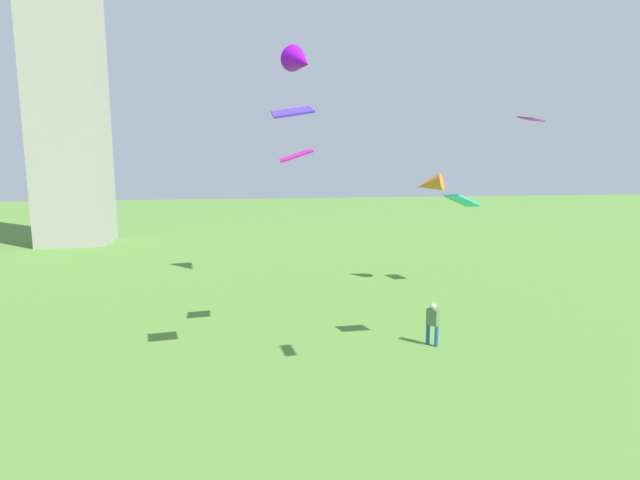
{
  "coord_description": "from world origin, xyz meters",
  "views": [
    {
      "loc": [
        -1.09,
        1.19,
        7.23
      ],
      "look_at": [
        2.48,
        19.6,
        4.44
      ],
      "focal_mm": 26.79,
      "sensor_mm": 36.0,
      "label": 1
    }
  ],
  "objects_px": {
    "kite_flying_5": "(531,119)",
    "kite_flying_2": "(292,112)",
    "kite_flying_0": "(296,155)",
    "person_0": "(433,321)",
    "kite_flying_7": "(300,61)",
    "kite_flying_4": "(429,184)",
    "kite_flying_6": "(463,201)"
  },
  "relations": [
    {
      "from": "kite_flying_5",
      "to": "kite_flying_6",
      "type": "height_order",
      "value": "kite_flying_5"
    },
    {
      "from": "kite_flying_0",
      "to": "kite_flying_7",
      "type": "distance_m",
      "value": 10.97
    },
    {
      "from": "kite_flying_2",
      "to": "kite_flying_5",
      "type": "xyz_separation_m",
      "value": [
        14.51,
        8.64,
        0.91
      ]
    },
    {
      "from": "kite_flying_4",
      "to": "kite_flying_7",
      "type": "distance_m",
      "value": 10.65
    },
    {
      "from": "kite_flying_0",
      "to": "kite_flying_6",
      "type": "distance_m",
      "value": 6.81
    },
    {
      "from": "kite_flying_0",
      "to": "kite_flying_5",
      "type": "distance_m",
      "value": 14.87
    },
    {
      "from": "person_0",
      "to": "kite_flying_4",
      "type": "relative_size",
      "value": 0.87
    },
    {
      "from": "kite_flying_5",
      "to": "kite_flying_7",
      "type": "relative_size",
      "value": 0.48
    },
    {
      "from": "kite_flying_2",
      "to": "kite_flying_7",
      "type": "relative_size",
      "value": 0.46
    },
    {
      "from": "kite_flying_5",
      "to": "kite_flying_7",
      "type": "xyz_separation_m",
      "value": [
        -12.26,
        4.35,
        3.48
      ]
    },
    {
      "from": "person_0",
      "to": "kite_flying_6",
      "type": "xyz_separation_m",
      "value": [
        0.7,
        -0.75,
        5.01
      ]
    },
    {
      "from": "kite_flying_5",
      "to": "kite_flying_2",
      "type": "bearing_deg",
      "value": 113.62
    },
    {
      "from": "person_0",
      "to": "kite_flying_4",
      "type": "distance_m",
      "value": 11.98
    },
    {
      "from": "kite_flying_2",
      "to": "kite_flying_4",
      "type": "xyz_separation_m",
      "value": [
        10.07,
        11.91,
        -2.76
      ]
    },
    {
      "from": "kite_flying_6",
      "to": "kite_flying_7",
      "type": "relative_size",
      "value": 0.45
    },
    {
      "from": "kite_flying_2",
      "to": "kite_flying_5",
      "type": "relative_size",
      "value": 0.95
    },
    {
      "from": "kite_flying_4",
      "to": "kite_flying_0",
      "type": "bearing_deg",
      "value": -12.72
    },
    {
      "from": "kite_flying_0",
      "to": "person_0",
      "type": "bearing_deg",
      "value": -12.96
    },
    {
      "from": "person_0",
      "to": "kite_flying_7",
      "type": "bearing_deg",
      "value": 161.68
    },
    {
      "from": "kite_flying_0",
      "to": "kite_flying_7",
      "type": "relative_size",
      "value": 0.47
    },
    {
      "from": "kite_flying_0",
      "to": "kite_flying_7",
      "type": "height_order",
      "value": "kite_flying_7"
    },
    {
      "from": "kite_flying_5",
      "to": "kite_flying_4",
      "type": "bearing_deg",
      "value": 46.48
    },
    {
      "from": "kite_flying_4",
      "to": "kite_flying_5",
      "type": "xyz_separation_m",
      "value": [
        4.44,
        -3.27,
        3.67
      ]
    },
    {
      "from": "kite_flying_0",
      "to": "kite_flying_4",
      "type": "xyz_separation_m",
      "value": [
        9.43,
        8.18,
        -1.48
      ]
    },
    {
      "from": "kite_flying_6",
      "to": "kite_flying_7",
      "type": "bearing_deg",
      "value": -81.71
    },
    {
      "from": "kite_flying_2",
      "to": "kite_flying_5",
      "type": "height_order",
      "value": "kite_flying_5"
    },
    {
      "from": "kite_flying_2",
      "to": "kite_flying_7",
      "type": "distance_m",
      "value": 13.89
    },
    {
      "from": "person_0",
      "to": "kite_flying_7",
      "type": "distance_m",
      "value": 17.04
    },
    {
      "from": "person_0",
      "to": "kite_flying_5",
      "type": "distance_m",
      "value": 14.04
    },
    {
      "from": "kite_flying_4",
      "to": "kite_flying_7",
      "type": "relative_size",
      "value": 0.7
    },
    {
      "from": "kite_flying_2",
      "to": "kite_flying_6",
      "type": "xyz_separation_m",
      "value": [
        6.72,
        1.19,
        -3.03
      ]
    },
    {
      "from": "kite_flying_6",
      "to": "kite_flying_4",
      "type": "bearing_deg",
      "value": -119.85
    }
  ]
}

